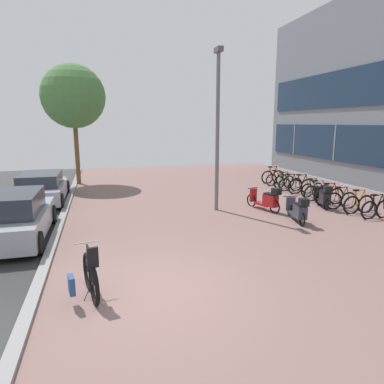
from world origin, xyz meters
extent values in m
cube|color=#7F605B|center=(4.80, 0.00, -0.03)|extent=(14.40, 40.00, 0.05)
cube|color=gray|center=(-2.40, 0.00, 0.04)|extent=(0.24, 40.00, 0.08)
cube|color=slate|center=(12.15, 10.53, 2.20)|extent=(0.10, 0.12, 2.03)
cube|color=slate|center=(12.15, 14.80, 2.20)|extent=(0.10, 0.12, 2.03)
torus|color=black|center=(-1.26, -0.28, 0.35)|extent=(0.22, 0.78, 0.78)
torus|color=black|center=(-1.38, 0.38, 0.35)|extent=(0.22, 0.78, 0.78)
cylinder|color=black|center=(-1.33, 0.11, 0.63)|extent=(0.10, 0.33, 0.68)
cylinder|color=black|center=(-1.30, -0.09, 0.60)|extent=(0.06, 0.15, 0.62)
cylinder|color=black|center=(-1.32, 0.06, 0.93)|extent=(0.11, 0.41, 0.09)
cylinder|color=black|center=(-1.28, -0.16, 0.32)|extent=(0.08, 0.26, 0.08)
cylinder|color=black|center=(-1.27, -0.21, 0.63)|extent=(0.06, 0.17, 0.57)
cylinder|color=black|center=(-1.37, 0.32, 0.66)|extent=(0.06, 0.15, 0.62)
cube|color=black|center=(-1.29, -0.14, 0.95)|extent=(0.13, 0.23, 0.06)
cylinder|color=#ADADB2|center=(-1.36, 0.26, 1.01)|extent=(0.48, 0.11, 0.02)
cube|color=black|center=(-1.27, -0.23, 0.77)|extent=(0.24, 0.27, 0.10)
cube|color=black|center=(-1.25, -0.33, 0.95)|extent=(0.21, 0.10, 0.32)
cube|color=#2B4C7F|center=(-1.65, -0.31, 0.42)|extent=(0.15, 0.29, 0.34)
cylinder|color=black|center=(-1.38, -0.12, 0.15)|extent=(0.18, 0.13, 0.30)
torus|color=black|center=(8.02, 3.12, 0.31)|extent=(0.69, 0.07, 0.69)
torus|color=black|center=(8.66, 3.12, 0.31)|extent=(0.69, 0.07, 0.69)
cylinder|color=black|center=(8.41, 3.12, 0.56)|extent=(0.31, 0.04, 0.61)
cylinder|color=black|center=(8.21, 3.12, 0.54)|extent=(0.14, 0.04, 0.55)
cylinder|color=black|center=(8.36, 3.12, 0.84)|extent=(0.39, 0.04, 0.08)
cylinder|color=black|center=(8.14, 3.12, 0.29)|extent=(0.25, 0.03, 0.08)
cylinder|color=black|center=(8.09, 3.12, 0.56)|extent=(0.16, 0.03, 0.51)
cylinder|color=black|center=(8.60, 3.12, 0.59)|extent=(0.14, 0.03, 0.55)
cube|color=black|center=(8.16, 3.12, 0.85)|extent=(0.22, 0.09, 0.06)
cylinder|color=#ADADB2|center=(8.55, 3.12, 0.91)|extent=(0.02, 0.48, 0.02)
torus|color=black|center=(7.92, 3.88, 0.33)|extent=(0.72, 0.08, 0.72)
torus|color=black|center=(8.55, 3.87, 0.33)|extent=(0.72, 0.08, 0.72)
cylinder|color=#BC8617|center=(8.30, 3.88, 0.59)|extent=(0.31, 0.04, 0.63)
cylinder|color=#BC8617|center=(8.11, 3.88, 0.56)|extent=(0.14, 0.04, 0.58)
cylinder|color=#BC8617|center=(8.25, 3.88, 0.87)|extent=(0.38, 0.04, 0.08)
cylinder|color=#BC8617|center=(8.04, 3.88, 0.30)|extent=(0.25, 0.03, 0.08)
cylinder|color=#BC8617|center=(7.99, 3.88, 0.59)|extent=(0.16, 0.03, 0.53)
cylinder|color=#BC8617|center=(8.50, 3.88, 0.61)|extent=(0.14, 0.03, 0.57)
cube|color=black|center=(8.06, 3.88, 0.89)|extent=(0.22, 0.09, 0.06)
cylinder|color=#ADADB2|center=(8.44, 3.88, 0.94)|extent=(0.03, 0.48, 0.02)
torus|color=black|center=(7.76, 4.68, 0.32)|extent=(0.71, 0.16, 0.70)
torus|color=black|center=(8.39, 4.59, 0.32)|extent=(0.71, 0.16, 0.70)
cylinder|color=brown|center=(8.13, 4.63, 0.57)|extent=(0.31, 0.08, 0.62)
cylinder|color=brown|center=(7.95, 4.65, 0.55)|extent=(0.14, 0.05, 0.56)
cylinder|color=brown|center=(8.08, 4.63, 0.85)|extent=(0.39, 0.09, 0.08)
cylinder|color=brown|center=(7.88, 4.66, 0.29)|extent=(0.25, 0.06, 0.08)
cylinder|color=brown|center=(7.83, 4.67, 0.57)|extent=(0.17, 0.05, 0.51)
cylinder|color=brown|center=(8.33, 4.60, 0.59)|extent=(0.15, 0.05, 0.56)
cube|color=black|center=(7.90, 4.66, 0.86)|extent=(0.23, 0.12, 0.06)
cylinder|color=#ADADB2|center=(8.27, 4.61, 0.92)|extent=(0.09, 0.48, 0.02)
torus|color=black|center=(7.77, 5.39, 0.33)|extent=(0.72, 0.08, 0.72)
torus|color=black|center=(8.43, 5.39, 0.33)|extent=(0.72, 0.08, 0.72)
cylinder|color=maroon|center=(8.16, 5.39, 0.59)|extent=(0.32, 0.04, 0.63)
cylinder|color=maroon|center=(7.97, 5.39, 0.56)|extent=(0.14, 0.04, 0.58)
cylinder|color=maroon|center=(8.11, 5.39, 0.87)|extent=(0.40, 0.04, 0.08)
cylinder|color=maroon|center=(7.90, 5.39, 0.30)|extent=(0.25, 0.03, 0.08)
cylinder|color=maroon|center=(7.84, 5.39, 0.59)|extent=(0.17, 0.03, 0.53)
cylinder|color=maroon|center=(8.37, 5.39, 0.61)|extent=(0.15, 0.03, 0.58)
cube|color=black|center=(7.92, 5.39, 0.89)|extent=(0.22, 0.09, 0.06)
cylinder|color=#ADADB2|center=(8.31, 5.39, 0.94)|extent=(0.03, 0.48, 0.02)
torus|color=black|center=(7.74, 6.15, 0.33)|extent=(0.72, 0.09, 0.72)
torus|color=black|center=(8.42, 6.14, 0.33)|extent=(0.72, 0.09, 0.72)
cylinder|color=#B2B0B6|center=(8.15, 6.14, 0.59)|extent=(0.33, 0.04, 0.63)
cylinder|color=#B2B0B6|center=(7.95, 6.15, 0.56)|extent=(0.15, 0.04, 0.58)
cylinder|color=#B2B0B6|center=(8.10, 6.14, 0.87)|extent=(0.41, 0.05, 0.08)
cylinder|color=#B2B0B6|center=(7.87, 6.15, 0.30)|extent=(0.26, 0.04, 0.08)
cylinder|color=#B2B0B6|center=(7.82, 6.15, 0.59)|extent=(0.17, 0.03, 0.53)
cylinder|color=#B2B0B6|center=(8.36, 6.14, 0.61)|extent=(0.15, 0.03, 0.58)
cube|color=black|center=(7.89, 6.15, 0.89)|extent=(0.22, 0.10, 0.06)
cylinder|color=#ADADB2|center=(8.30, 6.14, 0.94)|extent=(0.04, 0.48, 0.02)
torus|color=black|center=(8.03, 6.87, 0.31)|extent=(0.68, 0.14, 0.68)
torus|color=black|center=(8.61, 6.93, 0.31)|extent=(0.68, 0.14, 0.68)
cylinder|color=#2D6132|center=(8.38, 6.91, 0.55)|extent=(0.29, 0.07, 0.60)
cylinder|color=#2D6132|center=(8.20, 6.89, 0.53)|extent=(0.13, 0.05, 0.54)
cylinder|color=#2D6132|center=(8.33, 6.90, 0.82)|extent=(0.36, 0.08, 0.08)
cylinder|color=#2D6132|center=(8.14, 6.88, 0.28)|extent=(0.23, 0.05, 0.07)
cylinder|color=#2D6132|center=(8.09, 6.88, 0.55)|extent=(0.16, 0.04, 0.50)
cylinder|color=#2D6132|center=(8.56, 6.93, 0.57)|extent=(0.14, 0.05, 0.54)
cube|color=black|center=(8.16, 6.88, 0.83)|extent=(0.23, 0.11, 0.06)
cylinder|color=#ADADB2|center=(8.51, 6.92, 0.89)|extent=(0.08, 0.48, 0.02)
torus|color=black|center=(7.92, 7.69, 0.34)|extent=(0.75, 0.16, 0.75)
torus|color=black|center=(8.56, 7.62, 0.34)|extent=(0.75, 0.16, 0.75)
cylinder|color=black|center=(8.30, 7.65, 0.61)|extent=(0.32, 0.07, 0.65)
cylinder|color=black|center=(8.11, 7.67, 0.58)|extent=(0.14, 0.05, 0.60)
cylinder|color=black|center=(8.25, 7.65, 0.90)|extent=(0.39, 0.08, 0.09)
cylinder|color=black|center=(8.04, 7.68, 0.31)|extent=(0.25, 0.06, 0.08)
cylinder|color=black|center=(7.99, 7.69, 0.61)|extent=(0.17, 0.04, 0.55)
cylinder|color=black|center=(8.50, 7.63, 0.63)|extent=(0.15, 0.05, 0.60)
cube|color=black|center=(8.06, 7.68, 0.92)|extent=(0.23, 0.12, 0.06)
cylinder|color=#ADADB2|center=(8.44, 7.63, 0.98)|extent=(0.08, 0.48, 0.02)
torus|color=black|center=(7.81, 8.44, 0.31)|extent=(0.69, 0.13, 0.68)
torus|color=black|center=(8.40, 8.38, 0.31)|extent=(0.69, 0.13, 0.68)
cylinder|color=black|center=(8.16, 8.41, 0.55)|extent=(0.30, 0.06, 0.60)
cylinder|color=black|center=(7.98, 8.42, 0.53)|extent=(0.13, 0.05, 0.54)
cylinder|color=black|center=(8.11, 8.41, 0.82)|extent=(0.36, 0.07, 0.08)
cylinder|color=black|center=(7.92, 8.43, 0.28)|extent=(0.23, 0.05, 0.07)
cylinder|color=black|center=(7.87, 8.43, 0.55)|extent=(0.16, 0.04, 0.50)
cylinder|color=black|center=(8.34, 8.39, 0.58)|extent=(0.14, 0.04, 0.54)
cube|color=black|center=(7.94, 8.43, 0.84)|extent=(0.23, 0.11, 0.06)
cylinder|color=#ADADB2|center=(8.29, 8.39, 0.89)|extent=(0.07, 0.48, 0.02)
torus|color=black|center=(7.88, 9.13, 0.30)|extent=(0.68, 0.15, 0.68)
torus|color=black|center=(8.49, 9.20, 0.30)|extent=(0.68, 0.15, 0.68)
cylinder|color=#316434|center=(8.24, 9.17, 0.55)|extent=(0.30, 0.07, 0.59)
cylinder|color=#316434|center=(8.06, 9.15, 0.53)|extent=(0.14, 0.05, 0.54)
cylinder|color=#316434|center=(8.20, 9.17, 0.81)|extent=(0.37, 0.08, 0.08)
cylinder|color=#316434|center=(8.00, 9.15, 0.28)|extent=(0.24, 0.06, 0.07)
cylinder|color=#316434|center=(7.95, 9.14, 0.55)|extent=(0.16, 0.04, 0.49)
cylinder|color=#316434|center=(8.43, 9.20, 0.57)|extent=(0.14, 0.05, 0.54)
cube|color=black|center=(8.01, 9.15, 0.83)|extent=(0.23, 0.12, 0.06)
cylinder|color=#ADADB2|center=(8.38, 9.19, 0.89)|extent=(0.08, 0.48, 0.02)
torus|color=black|center=(7.87, 9.93, 0.30)|extent=(0.67, 0.08, 0.67)
torus|color=black|center=(8.48, 9.92, 0.30)|extent=(0.67, 0.08, 0.67)
cylinder|color=brown|center=(8.24, 9.92, 0.54)|extent=(0.30, 0.04, 0.59)
cylinder|color=brown|center=(8.06, 9.93, 0.52)|extent=(0.13, 0.04, 0.53)
cylinder|color=brown|center=(8.19, 9.92, 0.81)|extent=(0.37, 0.04, 0.08)
cylinder|color=brown|center=(7.99, 9.93, 0.28)|extent=(0.24, 0.03, 0.07)
cylinder|color=brown|center=(7.94, 9.93, 0.54)|extent=(0.16, 0.03, 0.49)
cylinder|color=brown|center=(8.42, 9.92, 0.56)|extent=(0.14, 0.03, 0.53)
cube|color=black|center=(8.01, 9.93, 0.82)|extent=(0.22, 0.09, 0.06)
cylinder|color=#ADADB2|center=(8.37, 9.92, 0.88)|extent=(0.03, 0.48, 0.02)
torus|color=black|center=(8.01, 10.66, 0.34)|extent=(0.76, 0.11, 0.75)
torus|color=black|center=(8.68, 10.70, 0.34)|extent=(0.76, 0.11, 0.75)
cylinder|color=maroon|center=(8.41, 10.68, 0.61)|extent=(0.33, 0.05, 0.66)
cylinder|color=maroon|center=(8.21, 10.67, 0.59)|extent=(0.15, 0.04, 0.60)
cylinder|color=maroon|center=(8.36, 10.68, 0.91)|extent=(0.41, 0.06, 0.09)
cylinder|color=maroon|center=(8.14, 10.67, 0.31)|extent=(0.26, 0.04, 0.08)
cylinder|color=maroon|center=(8.08, 10.67, 0.61)|extent=(0.17, 0.03, 0.55)
cylinder|color=maroon|center=(8.62, 10.69, 0.64)|extent=(0.15, 0.04, 0.60)
cube|color=black|center=(8.16, 10.67, 0.92)|extent=(0.22, 0.10, 0.06)
cylinder|color=#ADADB2|center=(8.56, 10.69, 0.98)|extent=(0.05, 0.48, 0.02)
torus|color=black|center=(5.31, 3.04, 0.22)|extent=(0.16, 0.49, 0.49)
torus|color=black|center=(5.62, 4.34, 0.22)|extent=(0.16, 0.49, 0.49)
cube|color=#363A47|center=(5.46, 3.69, 0.20)|extent=(0.45, 0.80, 0.08)
cube|color=#363A47|center=(5.36, 3.27, 0.41)|extent=(0.43, 0.64, 0.43)
cube|color=black|center=(5.36, 3.27, 0.65)|extent=(0.38, 0.58, 0.06)
cylinder|color=#363A47|center=(5.61, 4.32, 0.46)|extent=(0.10, 0.13, 0.49)
cube|color=#363A47|center=(5.60, 4.25, 0.44)|extent=(0.33, 0.15, 0.48)
cylinder|color=black|center=(5.61, 4.29, 0.70)|extent=(0.51, 0.15, 0.03)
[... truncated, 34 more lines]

